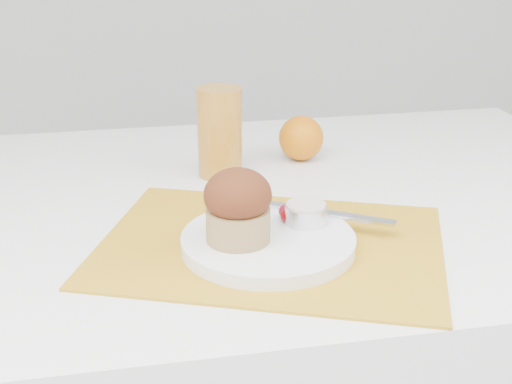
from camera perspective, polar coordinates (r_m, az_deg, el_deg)
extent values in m
cube|color=#C38C1B|center=(0.93, 1.18, -4.26)|extent=(0.53, 0.46, 0.00)
cylinder|color=white|center=(0.91, 0.98, -4.02)|extent=(0.29, 0.29, 0.02)
cylinder|color=silver|center=(0.94, 4.01, -1.80)|extent=(0.06, 0.06, 0.02)
cylinder|color=beige|center=(0.93, 4.02, -1.12)|extent=(0.05, 0.05, 0.01)
ellipsoid|color=#560204|center=(0.94, 2.59, -1.88)|extent=(0.02, 0.02, 0.02)
ellipsoid|color=#5B0216|center=(0.95, 2.45, -1.56)|extent=(0.02, 0.02, 0.02)
cube|color=#B8BAC1|center=(0.97, 5.60, -1.68)|extent=(0.17, 0.12, 0.00)
sphere|color=orange|center=(1.23, 3.63, 4.32)|extent=(0.08, 0.08, 0.08)
cylinder|color=#B87722|center=(1.15, -2.91, 4.79)|extent=(0.08, 0.08, 0.15)
cylinder|color=#A1844D|center=(0.89, -1.45, -2.60)|extent=(0.08, 0.08, 0.04)
ellipsoid|color=#321309|center=(0.87, -1.47, -0.24)|extent=(0.08, 0.08, 0.07)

